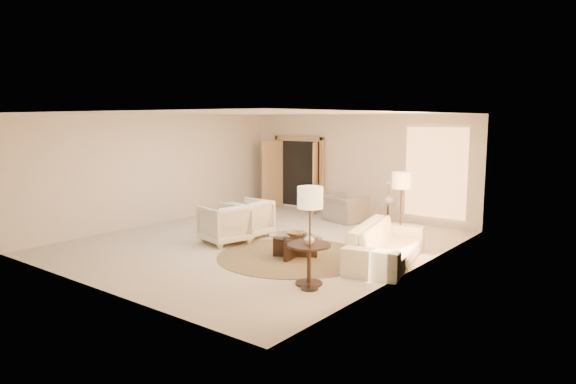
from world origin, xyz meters
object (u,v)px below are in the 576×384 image
Objects in this scene: bowl at (295,234)px; armchair_right at (225,222)px; end_vase at (309,239)px; accent_chair at (344,204)px; sofa at (386,243)px; coffee_table at (295,244)px; floor_lamp_near at (402,184)px; side_table at (388,212)px; floor_lamp_far at (310,202)px; side_vase at (388,199)px; armchair_left at (247,217)px; end_table at (309,257)px.

armchair_right is at bearing -179.70° from bowl.
bowl is 1.97× the size of end_vase.
sofa is at bearing 147.07° from accent_chair.
coffee_table is (1.12, -3.63, -0.20)m from accent_chair.
armchair_right is at bearing -150.57° from floor_lamp_near.
armchair_right is 4.41m from side_table.
accent_chair is (0.78, 3.64, -0.00)m from armchair_right.
floor_lamp_far is 9.29× the size of end_vase.
sofa is 10.61× the size of side_vase.
armchair_left reaches higher than accent_chair.
side_vase is (1.89, 3.98, 0.18)m from armchair_right.
end_vase is at bearing -93.29° from floor_lamp_near.
end_table is 0.30m from end_vase.
armchair_right reaches higher than sofa.
side_vase is (-1.35, 5.35, -0.75)m from floor_lamp_far.
armchair_right is at bearing 0.07° from armchair_left.
end_table is at bearing 57.30° from armchair_left.
floor_lamp_far is 0.69m from end_vase.
bowl is (1.91, 0.01, -0.00)m from armchair_right.
floor_lamp_far is (3.23, -1.37, 0.93)m from armchair_right.
armchair_right reaches higher than side_vase.
armchair_left is at bearing 77.55° from sofa.
floor_lamp_far reaches higher than armchair_left.
accent_chair is 3.80m from bowl.
coffee_table is at bearing -126.37° from floor_lamp_near.
armchair_left is 3.77m from side_table.
floor_lamp_near is at bearing 86.71° from end_vase.
floor_lamp_near reaches higher than armchair_right.
accent_chair is 1.98× the size of side_table.
armchair_left is 2.06m from coffee_table.
side_vase reaches higher than coffee_table.
armchair_left is 0.59× the size of floor_lamp_near.
accent_chair is 1.16m from side_table.
coffee_table is at bearing 102.72° from sofa.
accent_chair is (-2.70, 2.87, 0.10)m from sofa.
bowl is (0.00, 0.00, 0.20)m from coffee_table.
accent_chair is at bearing -162.92° from side_vase.
sofa is at bearing -63.62° from side_table.
side_table is at bearing 13.21° from sofa.
accent_chair is at bearing 143.77° from floor_lamp_near.
armchair_right is 3.84m from floor_lamp_near.
accent_chair is at bearing -178.14° from armchair_right.
armchair_left is at bearing 148.44° from end_vase.
side_vase reaches higher than end_table.
armchair_left is at bearing -120.33° from side_table.
bowl is at bearing -89.73° from side_vase.
accent_chair is at bearing 115.50° from end_table.
floor_lamp_near reaches higher than side_vase.
floor_lamp_far is (2.45, -5.01, 0.94)m from accent_chair.
floor_lamp_near reaches higher than armchair_left.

